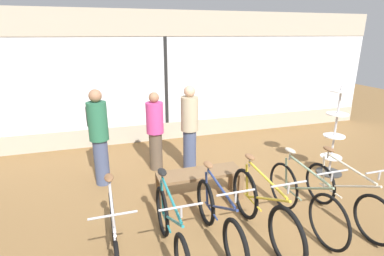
% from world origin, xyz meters
% --- Properties ---
extents(ground_plane, '(24.00, 24.00, 0.00)m').
position_xyz_m(ground_plane, '(0.00, 0.00, 0.00)').
color(ground_plane, olive).
extents(shop_back_wall, '(12.00, 0.08, 3.20)m').
position_xyz_m(shop_back_wall, '(0.00, 3.93, 1.64)').
color(shop_back_wall, '#B2A893').
rests_on(shop_back_wall, ground_plane).
extents(bicycle_far_left, '(0.46, 1.73, 1.03)m').
position_xyz_m(bicycle_far_left, '(-1.61, -0.36, 0.39)').
color(bicycle_far_left, black).
rests_on(bicycle_far_left, ground_plane).
extents(bicycle_left, '(0.46, 1.73, 1.02)m').
position_xyz_m(bicycle_left, '(-0.95, -0.41, 0.38)').
color(bicycle_left, black).
rests_on(bicycle_left, ground_plane).
extents(bicycle_center_left, '(0.46, 1.67, 1.02)m').
position_xyz_m(bicycle_center_left, '(-0.30, -0.33, 0.37)').
color(bicycle_center_left, black).
rests_on(bicycle_center_left, ground_plane).
extents(bicycle_center_right, '(0.46, 1.81, 1.06)m').
position_xyz_m(bicycle_center_right, '(0.32, -0.38, 0.41)').
color(bicycle_center_right, black).
rests_on(bicycle_center_right, ground_plane).
extents(bicycle_right, '(0.46, 1.73, 1.05)m').
position_xyz_m(bicycle_right, '(1.02, -0.30, 0.41)').
color(bicycle_right, black).
rests_on(bicycle_right, ground_plane).
extents(bicycle_far_right, '(0.46, 1.71, 1.02)m').
position_xyz_m(bicycle_far_right, '(1.66, -0.38, 0.38)').
color(bicycle_far_right, black).
rests_on(bicycle_far_right, ground_plane).
extents(accessory_rack, '(0.48, 0.48, 1.76)m').
position_xyz_m(accessory_rack, '(2.61, 0.95, 0.72)').
color(accessory_rack, '#333333').
rests_on(accessory_rack, ground_plane).
extents(display_bench, '(1.40, 0.44, 0.50)m').
position_xyz_m(display_bench, '(-0.17, 0.80, 0.41)').
color(display_bench, brown).
rests_on(display_bench, ground_plane).
extents(customer_near_rack, '(0.44, 0.44, 1.73)m').
position_xyz_m(customer_near_rack, '(0.01, 1.96, 0.91)').
color(customer_near_rack, '#424C6B').
rests_on(customer_near_rack, ground_plane).
extents(customer_by_window, '(0.48, 0.48, 1.59)m').
position_xyz_m(customer_by_window, '(-0.63, 2.20, 0.83)').
color(customer_by_window, brown).
rests_on(customer_by_window, ground_plane).
extents(customer_mid_floor, '(0.42, 0.54, 1.76)m').
position_xyz_m(customer_mid_floor, '(-1.70, 1.88, 0.95)').
color(customer_mid_floor, '#424C6B').
rests_on(customer_mid_floor, ground_plane).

